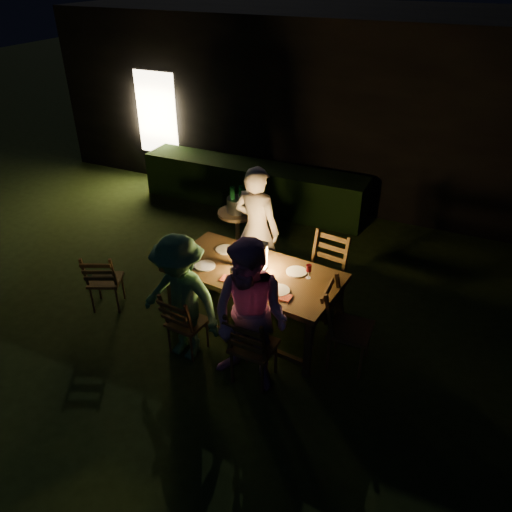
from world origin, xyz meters
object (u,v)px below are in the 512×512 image
at_px(dining_table, 254,276).
at_px(chair_end, 347,340).
at_px(person_opp_right, 250,318).
at_px(chair_far_left, 255,270).
at_px(person_opp_left, 181,299).
at_px(bottle_table, 236,255).
at_px(side_table, 237,217).
at_px(bottle_bucket_b, 241,201).
at_px(chair_near_left, 187,332).
at_px(chair_far_right, 321,289).
at_px(bottle_bucket_a, 233,202).
at_px(lantern, 260,258).
at_px(chair_near_right, 253,358).
at_px(person_house_side, 257,230).
at_px(chair_spare, 107,289).
at_px(ice_bucket, 237,205).

distance_m(dining_table, chair_end, 1.31).
bearing_deg(person_opp_right, chair_far_left, 119.48).
bearing_deg(person_opp_left, bottle_table, 76.29).
height_order(side_table, bottle_bucket_b, bottle_bucket_b).
distance_m(chair_far_left, side_table, 0.96).
distance_m(bottle_table, side_table, 1.62).
bearing_deg(chair_far_left, chair_near_left, 95.03).
distance_m(person_opp_right, bottle_bucket_b, 2.67).
bearing_deg(chair_far_right, bottle_bucket_a, -15.20).
bearing_deg(bottle_table, lantern, 3.47).
bearing_deg(chair_near_right, chair_far_left, 115.82).
xyz_separation_m(dining_table, bottle_bucket_b, (-0.90, 1.49, 0.17)).
xyz_separation_m(person_house_side, person_opp_left, (-0.17, -1.63, -0.11)).
height_order(chair_near_left, bottle_table, bottle_table).
distance_m(chair_far_right, bottle_bucket_b, 1.83).
distance_m(chair_far_right, person_opp_left, 1.94).
bearing_deg(chair_end, lantern, -100.51).
distance_m(chair_far_right, person_opp_right, 1.69).
bearing_deg(chair_far_right, person_opp_right, 88.52).
distance_m(chair_spare, person_opp_left, 1.54).
bearing_deg(person_house_side, side_table, -39.05).
relative_size(chair_near_left, bottle_bucket_a, 2.80).
bearing_deg(chair_spare, side_table, 38.09).
bearing_deg(person_opp_right, chair_near_right, 88.12).
bearing_deg(person_opp_left, bottle_bucket_a, 108.13).
xyz_separation_m(chair_near_left, chair_near_right, (0.90, -0.10, 0.03)).
distance_m(chair_far_right, lantern, 1.12).
distance_m(chair_near_right, chair_far_right, 1.55).
bearing_deg(chair_near_right, person_opp_left, 178.64).
height_order(chair_far_right, lantern, lantern).
distance_m(side_table, ice_bucket, 0.20).
xyz_separation_m(person_house_side, lantern, (0.42, -0.82, 0.12)).
height_order(chair_near_right, chair_far_right, chair_far_right).
distance_m(side_table, bottle_bucket_b, 0.26).
xyz_separation_m(bottle_bucket_a, bottle_bucket_b, (0.10, 0.08, 0.00)).
bearing_deg(lantern, chair_end, -8.57).
relative_size(side_table, ice_bucket, 2.60).
xyz_separation_m(chair_spare, bottle_bucket_a, (0.94, 1.83, 0.67)).
bearing_deg(bottle_table, chair_near_left, -110.58).
distance_m(person_house_side, side_table, 0.86).
height_order(person_opp_right, bottle_bucket_b, person_opp_right).
bearing_deg(ice_bucket, chair_end, -36.10).
xyz_separation_m(chair_near_right, side_table, (-1.32, 2.27, 0.38)).
relative_size(dining_table, person_opp_right, 1.22).
bearing_deg(chair_near_right, ice_bucket, 121.73).
distance_m(chair_near_left, ice_bucket, 2.30).
bearing_deg(side_table, chair_near_left, -78.94).
xyz_separation_m(person_opp_right, bottle_table, (-0.61, 0.89, 0.11)).
bearing_deg(ice_bucket, side_table, 88.21).
bearing_deg(chair_end, person_opp_left, -71.97).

